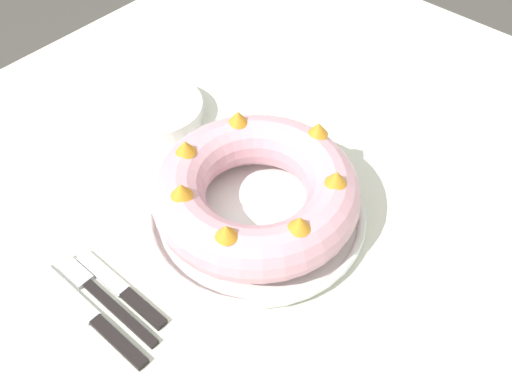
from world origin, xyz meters
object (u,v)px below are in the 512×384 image
(fork, at_px, (99,294))
(serving_knife, at_px, (97,321))
(serving_dish, at_px, (256,214))
(cake_knife, at_px, (126,294))
(bundt_cake, at_px, (256,192))
(side_bowl, at_px, (157,111))

(fork, xyz_separation_m, serving_knife, (-0.03, -0.03, 0.00))
(serving_dish, distance_m, cake_knife, 0.21)
(serving_dish, relative_size, serving_knife, 1.52)
(serving_dish, distance_m, serving_knife, 0.26)
(bundt_cake, height_order, serving_knife, bundt_cake)
(cake_knife, bearing_deg, side_bowl, 34.92)
(bundt_cake, distance_m, side_bowl, 0.28)
(cake_knife, bearing_deg, fork, 127.51)
(serving_knife, relative_size, cake_knife, 1.27)
(serving_dish, xyz_separation_m, bundt_cake, (-0.00, -0.00, 0.05))
(serving_dish, relative_size, fork, 1.68)
(bundt_cake, distance_m, cake_knife, 0.22)
(fork, distance_m, side_bowl, 0.35)
(bundt_cake, xyz_separation_m, side_bowl, (0.05, 0.27, -0.04))
(bundt_cake, bearing_deg, serving_dish, 23.25)
(cake_knife, relative_size, side_bowl, 1.06)
(serving_dish, height_order, serving_knife, serving_dish)
(bundt_cake, bearing_deg, side_bowl, 78.37)
(bundt_cake, relative_size, fork, 1.54)
(serving_knife, height_order, side_bowl, side_bowl)
(serving_dish, bearing_deg, side_bowl, 78.38)
(fork, distance_m, cake_knife, 0.03)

